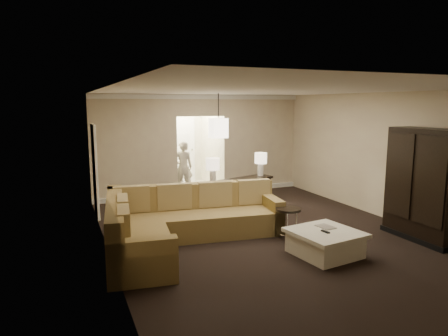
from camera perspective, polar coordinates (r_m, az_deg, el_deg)
name	(u,v)px	position (r m, az deg, el deg)	size (l,w,h in m)	color
ground	(270,236)	(7.92, 6.60, -9.66)	(8.00, 8.00, 0.00)	black
wall_back	(201,145)	(11.22, -3.27, 3.29)	(6.00, 0.04, 2.80)	beige
wall_left	(108,176)	(6.67, -16.30, -1.13)	(0.04, 8.00, 2.80)	beige
wall_right	(392,157)	(9.42, 22.92, 1.44)	(0.04, 8.00, 2.80)	beige
ceiling	(273,90)	(7.51, 7.01, 11.02)	(6.00, 8.00, 0.02)	white
crown_molding	(201,97)	(11.11, -3.24, 10.10)	(6.00, 0.10, 0.12)	silver
baseboard	(202,192)	(11.39, -3.12, -3.46)	(6.00, 0.10, 0.12)	silver
side_door	(95,171)	(9.48, -17.94, -0.37)	(0.05, 0.90, 2.10)	white
foyer	(187,144)	(12.50, -5.31, 3.41)	(1.44, 2.02, 2.80)	beige
sectional_sofa	(179,223)	(7.42, -6.41, -7.76)	(3.61, 2.75, 0.99)	brown
coffee_table	(325,242)	(7.11, 14.21, -10.27)	(1.19, 1.19, 0.44)	white
console_table	(238,192)	(9.62, 1.99, -3.42)	(2.01, 1.00, 0.76)	black
armoire	(425,187)	(8.37, 26.74, -2.45)	(0.63, 1.46, 2.10)	black
drink_table	(288,217)	(7.73, 9.13, -6.90)	(0.48, 0.48, 0.59)	black
table_lamp_left	(213,166)	(9.01, -1.61, 0.22)	(0.30, 0.30, 0.58)	white
table_lamp_right	(261,160)	(10.00, 5.27, 1.08)	(0.30, 0.30, 0.58)	white
pendant_light	(218,128)	(9.96, -0.80, 5.75)	(0.38, 0.38, 1.09)	black
person	(183,165)	(11.44, -5.87, 0.50)	(0.60, 0.40, 1.66)	beige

